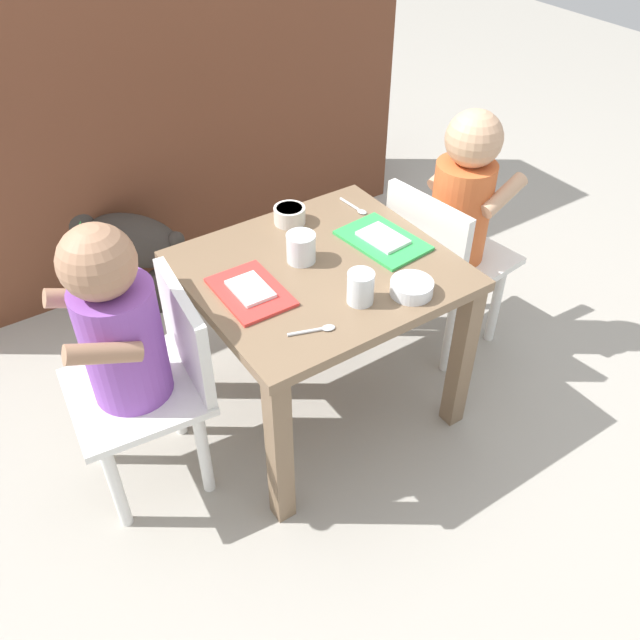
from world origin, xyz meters
TOP-DOWN VIEW (x-y plane):
  - ground_plane at (0.00, 0.00)m, footprint 7.00×7.00m
  - kitchen_cabinet_back at (0.00, 0.99)m, footprint 1.69×0.37m
  - dining_table at (0.00, 0.00)m, footprint 0.58×0.53m
  - seated_child_left at (-0.45, 0.03)m, footprint 0.31×0.31m
  - seated_child_right at (0.45, 0.03)m, footprint 0.31×0.31m
  - dog at (-0.24, 0.74)m, footprint 0.34×0.38m
  - food_tray_left at (-0.18, 0.00)m, footprint 0.13×0.19m
  - food_tray_right at (0.18, 0.00)m, footprint 0.16×0.22m
  - water_cup_left at (-0.02, 0.04)m, footprint 0.07×0.07m
  - water_cup_right at (0.00, -0.15)m, footprint 0.06×0.06m
  - cereal_bowl_right_side at (0.04, 0.20)m, footprint 0.08×0.08m
  - veggie_bowl_near at (0.11, -0.19)m, footprint 0.09×0.09m
  - spoon_by_left_tray at (-0.13, -0.18)m, footprint 0.10×0.04m
  - spoon_by_right_tray at (0.22, 0.16)m, footprint 0.02×0.10m

SIDE VIEW (x-z plane):
  - ground_plane at x=0.00m, z-range 0.00..0.00m
  - dog at x=-0.24m, z-range 0.05..0.37m
  - dining_table at x=0.00m, z-range 0.15..0.60m
  - seated_child_right at x=0.45m, z-range 0.09..0.79m
  - seated_child_left at x=-0.45m, z-range 0.09..0.79m
  - spoon_by_left_tray at x=-0.13m, z-range 0.45..0.46m
  - spoon_by_right_tray at x=0.22m, z-range 0.45..0.46m
  - food_tray_left at x=-0.18m, z-range 0.45..0.47m
  - food_tray_right at x=0.18m, z-range 0.45..0.47m
  - veggie_bowl_near at x=0.11m, z-range 0.46..0.49m
  - kitchen_cabinet_back at x=0.00m, z-range 0.00..0.95m
  - cereal_bowl_right_side at x=0.04m, z-range 0.46..0.50m
  - water_cup_left at x=-0.02m, z-range 0.45..0.52m
  - water_cup_right at x=0.00m, z-range 0.45..0.52m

